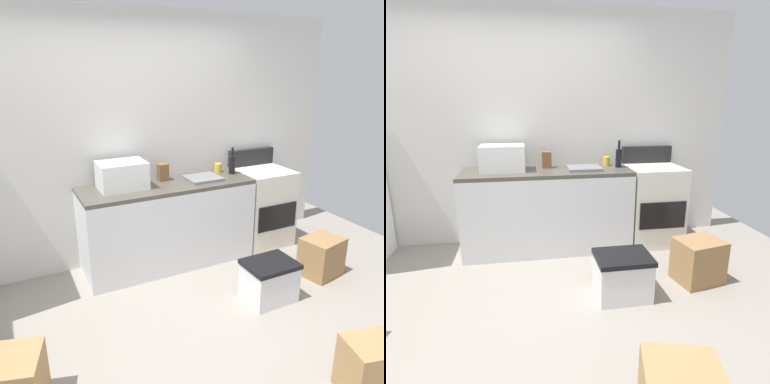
# 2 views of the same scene
# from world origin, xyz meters

# --- Properties ---
(ground_plane) EXTENTS (6.00, 6.00, 0.00)m
(ground_plane) POSITION_xyz_m (0.00, 0.00, 0.00)
(ground_plane) COLOR gray
(wall_back) EXTENTS (5.00, 0.10, 2.60)m
(wall_back) POSITION_xyz_m (0.00, 1.55, 1.30)
(wall_back) COLOR silver
(wall_back) RESTS_ON ground_plane
(kitchen_counter) EXTENTS (1.80, 0.60, 0.90)m
(kitchen_counter) POSITION_xyz_m (0.30, 1.20, 0.45)
(kitchen_counter) COLOR silver
(kitchen_counter) RESTS_ON ground_plane
(stove_oven) EXTENTS (0.60, 0.61, 1.10)m
(stove_oven) POSITION_xyz_m (1.52, 1.21, 0.47)
(stove_oven) COLOR silver
(stove_oven) RESTS_ON ground_plane
(microwave) EXTENTS (0.46, 0.34, 0.27)m
(microwave) POSITION_xyz_m (-0.16, 1.25, 1.04)
(microwave) COLOR white
(microwave) RESTS_ON kitchen_counter
(sink_basin) EXTENTS (0.36, 0.32, 0.03)m
(sink_basin) POSITION_xyz_m (0.70, 1.17, 0.92)
(sink_basin) COLOR slate
(sink_basin) RESTS_ON kitchen_counter
(wine_bottle) EXTENTS (0.07, 0.07, 0.30)m
(wine_bottle) POSITION_xyz_m (1.11, 1.23, 1.01)
(wine_bottle) COLOR black
(wine_bottle) RESTS_ON kitchen_counter
(coffee_mug) EXTENTS (0.08, 0.08, 0.10)m
(coffee_mug) POSITION_xyz_m (1.00, 1.36, 0.95)
(coffee_mug) COLOR gold
(coffee_mug) RESTS_ON kitchen_counter
(knife_block) EXTENTS (0.10, 0.10, 0.18)m
(knife_block) POSITION_xyz_m (0.31, 1.33, 0.99)
(knife_block) COLOR brown
(knife_block) RESTS_ON kitchen_counter
(cardboard_box_small) EXTENTS (0.45, 0.39, 0.40)m
(cardboard_box_small) POSITION_xyz_m (1.60, 0.26, 0.20)
(cardboard_box_small) COLOR olive
(cardboard_box_small) RESTS_ON ground_plane
(storage_bin) EXTENTS (0.46, 0.36, 0.38)m
(storage_bin) POSITION_xyz_m (0.84, 0.14, 0.19)
(storage_bin) COLOR silver
(storage_bin) RESTS_ON ground_plane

